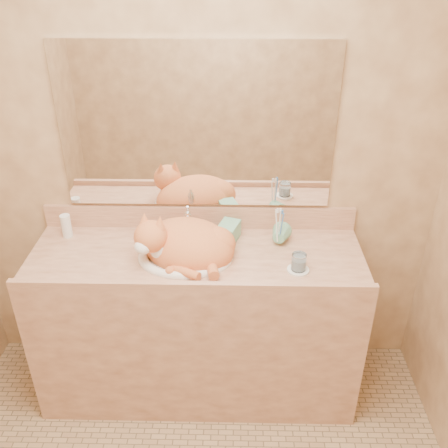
{
  "coord_description": "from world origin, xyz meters",
  "views": [
    {
      "loc": [
        0.18,
        -1.26,
        2.17
      ],
      "look_at": [
        0.13,
        0.7,
        1.03
      ],
      "focal_mm": 40.0,
      "sensor_mm": 36.0,
      "label": 1
    }
  ],
  "objects_px": {
    "vanity_counter": "(198,323)",
    "cat": "(183,242)",
    "sink_basin": "(185,245)",
    "soap_dispenser": "(224,229)",
    "water_glass": "(299,262)",
    "toothbrush_cup": "(278,239)"
  },
  "relations": [
    {
      "from": "vanity_counter",
      "to": "toothbrush_cup",
      "type": "xyz_separation_m",
      "value": [
        0.4,
        0.08,
        0.47
      ]
    },
    {
      "from": "toothbrush_cup",
      "to": "sink_basin",
      "type": "bearing_deg",
      "value": -167.69
    },
    {
      "from": "cat",
      "to": "sink_basin",
      "type": "bearing_deg",
      "value": -23.38
    },
    {
      "from": "cat",
      "to": "vanity_counter",
      "type": "bearing_deg",
      "value": 30.55
    },
    {
      "from": "toothbrush_cup",
      "to": "soap_dispenser",
      "type": "bearing_deg",
      "value": 179.39
    },
    {
      "from": "sink_basin",
      "to": "toothbrush_cup",
      "type": "bearing_deg",
      "value": 16.75
    },
    {
      "from": "vanity_counter",
      "to": "cat",
      "type": "distance_m",
      "value": 0.51
    },
    {
      "from": "vanity_counter",
      "to": "toothbrush_cup",
      "type": "bearing_deg",
      "value": 10.98
    },
    {
      "from": "cat",
      "to": "water_glass",
      "type": "height_order",
      "value": "cat"
    },
    {
      "from": "cat",
      "to": "soap_dispenser",
      "type": "distance_m",
      "value": 0.21
    },
    {
      "from": "sink_basin",
      "to": "water_glass",
      "type": "relative_size",
      "value": 5.6
    },
    {
      "from": "sink_basin",
      "to": "water_glass",
      "type": "distance_m",
      "value": 0.53
    },
    {
      "from": "toothbrush_cup",
      "to": "water_glass",
      "type": "height_order",
      "value": "toothbrush_cup"
    },
    {
      "from": "vanity_counter",
      "to": "cat",
      "type": "height_order",
      "value": "cat"
    },
    {
      "from": "cat",
      "to": "toothbrush_cup",
      "type": "relative_size",
      "value": 4.62
    },
    {
      "from": "vanity_counter",
      "to": "toothbrush_cup",
      "type": "distance_m",
      "value": 0.62
    },
    {
      "from": "soap_dispenser",
      "to": "water_glass",
      "type": "xyz_separation_m",
      "value": [
        0.34,
        -0.2,
        -0.05
      ]
    },
    {
      "from": "vanity_counter",
      "to": "sink_basin",
      "type": "height_order",
      "value": "sink_basin"
    },
    {
      "from": "sink_basin",
      "to": "water_glass",
      "type": "xyz_separation_m",
      "value": [
        0.52,
        -0.1,
        -0.02
      ]
    },
    {
      "from": "sink_basin",
      "to": "soap_dispenser",
      "type": "relative_size",
      "value": 2.19
    },
    {
      "from": "toothbrush_cup",
      "to": "water_glass",
      "type": "distance_m",
      "value": 0.21
    },
    {
      "from": "cat",
      "to": "toothbrush_cup",
      "type": "xyz_separation_m",
      "value": [
        0.45,
        0.09,
        -0.03
      ]
    }
  ]
}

